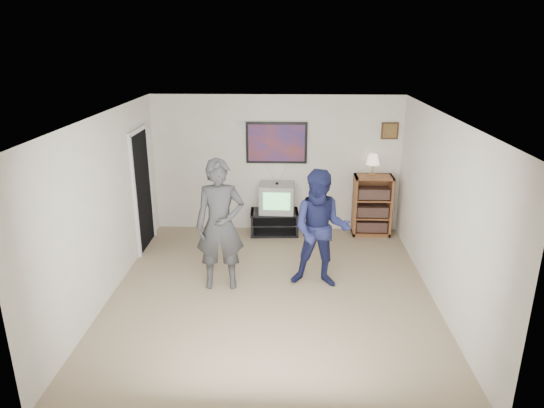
# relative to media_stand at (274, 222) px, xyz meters

# --- Properties ---
(room_shell) EXTENTS (4.51, 5.00, 2.51)m
(room_shell) POSITION_rel_media_stand_xyz_m (0.03, -1.88, 1.03)
(room_shell) COLOR #867155
(room_shell) RESTS_ON ground
(media_stand) EXTENTS (0.90, 0.53, 0.44)m
(media_stand) POSITION_rel_media_stand_xyz_m (0.00, 0.00, 0.00)
(media_stand) COLOR black
(media_stand) RESTS_ON room_shell
(crt_television) EXTENTS (0.63, 0.54, 0.52)m
(crt_television) POSITION_rel_media_stand_xyz_m (0.05, 0.00, 0.48)
(crt_television) COLOR #9D9D98
(crt_television) RESTS_ON media_stand
(bookshelf) EXTENTS (0.68, 0.39, 1.11)m
(bookshelf) POSITION_rel_media_stand_xyz_m (1.77, 0.05, 0.34)
(bookshelf) COLOR brown
(bookshelf) RESTS_ON room_shell
(table_lamp) EXTENTS (0.24, 0.24, 0.38)m
(table_lamp) POSITION_rel_media_stand_xyz_m (1.74, 0.10, 1.08)
(table_lamp) COLOR #FBE1BE
(table_lamp) RESTS_ON bookshelf
(person_tall) EXTENTS (0.73, 0.52, 1.89)m
(person_tall) POSITION_rel_media_stand_xyz_m (-0.70, -2.02, 0.73)
(person_tall) COLOR #353638
(person_tall) RESTS_ON room_shell
(person_short) EXTENTS (0.92, 0.76, 1.73)m
(person_short) POSITION_rel_media_stand_xyz_m (0.72, -1.93, 0.65)
(person_short) COLOR #1B1F4A
(person_short) RESTS_ON room_shell
(controller_left) EXTENTS (0.08, 0.12, 0.03)m
(controller_left) POSITION_rel_media_stand_xyz_m (-0.67, -1.78, 0.95)
(controller_left) COLOR white
(controller_left) RESTS_ON person_tall
(controller_right) EXTENTS (0.05, 0.12, 0.03)m
(controller_right) POSITION_rel_media_stand_xyz_m (0.71, -1.69, 0.89)
(controller_right) COLOR white
(controller_right) RESTS_ON person_short
(poster) EXTENTS (1.10, 0.03, 0.75)m
(poster) POSITION_rel_media_stand_xyz_m (0.03, 0.25, 1.43)
(poster) COLOR black
(poster) RESTS_ON room_shell
(air_vent) EXTENTS (0.28, 0.02, 0.14)m
(air_vent) POSITION_rel_media_stand_xyz_m (-0.52, 0.25, 1.73)
(air_vent) COLOR white
(air_vent) RESTS_ON room_shell
(small_picture) EXTENTS (0.30, 0.03, 0.30)m
(small_picture) POSITION_rel_media_stand_xyz_m (2.03, 0.25, 1.66)
(small_picture) COLOR #482F17
(small_picture) RESTS_ON room_shell
(doorway) EXTENTS (0.03, 0.85, 2.00)m
(doorway) POSITION_rel_media_stand_xyz_m (-2.21, -0.63, 0.78)
(doorway) COLOR black
(doorway) RESTS_ON room_shell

